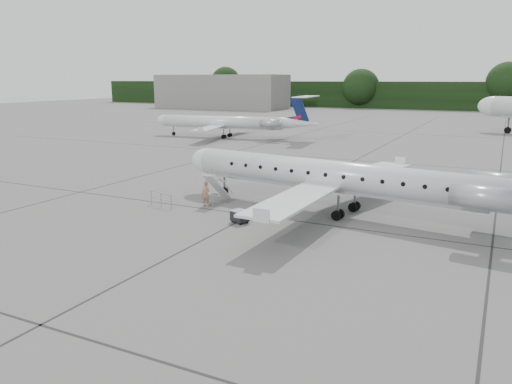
% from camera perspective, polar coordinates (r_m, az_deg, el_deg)
% --- Properties ---
extents(ground, '(320.00, 320.00, 0.00)m').
position_cam_1_polar(ground, '(27.03, 6.26, -6.04)').
color(ground, slate).
rests_on(ground, ground).
extents(treeline, '(260.00, 4.00, 8.00)m').
position_cam_1_polar(treeline, '(154.39, 23.62, 9.99)').
color(treeline, black).
rests_on(treeline, ground).
extents(terminal_building, '(40.00, 14.00, 10.00)m').
position_cam_1_polar(terminal_building, '(155.52, -4.00, 11.38)').
color(terminal_building, slate).
rests_on(terminal_building, ground).
extents(main_regional_jet, '(29.84, 23.39, 6.99)m').
position_cam_1_polar(main_regional_jet, '(32.83, 8.97, 3.53)').
color(main_regional_jet, silver).
rests_on(main_regional_jet, ground).
extents(airstair, '(1.18, 2.44, 2.19)m').
position_cam_1_polar(airstair, '(35.73, -4.40, 0.47)').
color(airstair, silver).
rests_on(airstair, ground).
extents(passenger, '(0.70, 0.50, 1.80)m').
position_cam_1_polar(passenger, '(34.79, -5.77, -0.23)').
color(passenger, '#976A52').
rests_on(passenger, ground).
extents(safety_railing, '(2.15, 0.65, 1.00)m').
position_cam_1_polar(safety_railing, '(35.24, -10.80, -0.89)').
color(safety_railing, '#95979D').
rests_on(safety_railing, ground).
extents(baggage_cart, '(1.19, 1.09, 0.85)m').
position_cam_1_polar(baggage_cart, '(30.85, -1.87, -2.77)').
color(baggage_cart, black).
rests_on(baggage_cart, ground).
extents(bg_regional_left, '(26.45, 20.38, 6.46)m').
position_cam_1_polar(bg_regional_left, '(76.42, -4.01, 8.65)').
color(bg_regional_left, silver).
rests_on(bg_regional_left, ground).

